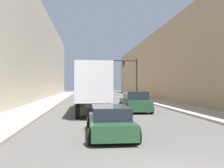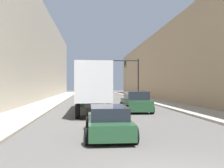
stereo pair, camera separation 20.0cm
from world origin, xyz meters
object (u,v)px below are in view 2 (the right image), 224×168
object	(u,v)px
semi_truck	(92,86)
traffic_signal_gantry	(123,70)
sedan_car	(108,121)
suv_car	(136,102)

from	to	relation	value
semi_truck	traffic_signal_gantry	size ratio (longest dim) A/B	1.64
semi_truck	traffic_signal_gantry	distance (m)	15.21
sedan_car	traffic_signal_gantry	size ratio (longest dim) A/B	0.60
semi_truck	suv_car	bearing A→B (deg)	-17.67
suv_car	traffic_signal_gantry	world-z (taller)	traffic_signal_gantry
suv_car	traffic_signal_gantry	xyz separation A→B (m)	(1.14, 15.42, 3.64)
semi_truck	suv_car	distance (m)	4.04
semi_truck	traffic_signal_gantry	bearing A→B (deg)	71.46
sedan_car	suv_car	size ratio (longest dim) A/B	1.00
sedan_car	suv_car	world-z (taller)	suv_car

